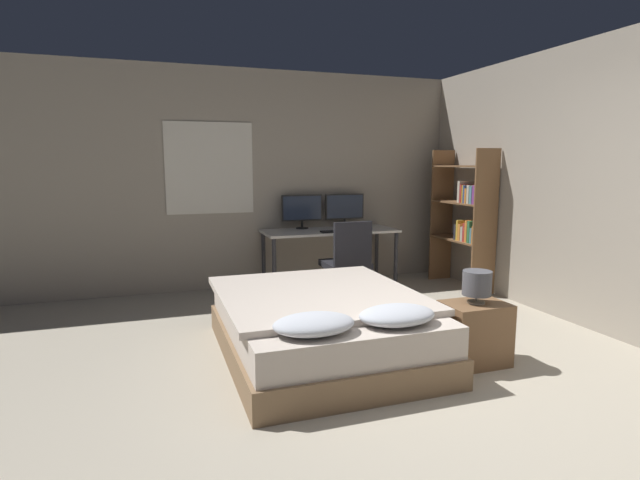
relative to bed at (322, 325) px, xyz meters
The scene contains 13 objects.
ground_plane 1.22m from the bed, 69.08° to the right, with size 20.00×20.00×0.00m, color #B2A893.
wall_back 2.79m from the bed, 80.65° to the left, with size 12.00×0.08×2.70m.
wall_side_right 2.88m from the bed, ahead, with size 0.06×12.00×2.70m.
bed is the anchor object (origin of this frame).
nightstand 1.20m from the bed, 27.38° to the right, with size 0.48×0.35×0.49m.
bedside_lamp 1.27m from the bed, 27.38° to the right, with size 0.22×0.22×0.25m.
desk 2.32m from the bed, 68.32° to the left, with size 1.67×0.66×0.74m.
monitor_left 2.53m from the bed, 76.77° to the left, with size 0.53×0.16×0.43m.
monitor_right 2.71m from the bed, 64.25° to the left, with size 0.53×0.16×0.43m.
keyboard 2.14m from the bed, 66.02° to the left, with size 0.38×0.13×0.02m.
computer_mouse 2.26m from the bed, 59.40° to the left, with size 0.07×0.05×0.04m.
office_chair 1.63m from the bed, 60.63° to the left, with size 0.52×0.52×0.93m.
bookshelf 2.94m from the bed, 31.85° to the left, with size 0.33×0.95×1.73m.
Camera 1 is at (-1.71, -2.57, 1.55)m, focal length 28.00 mm.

